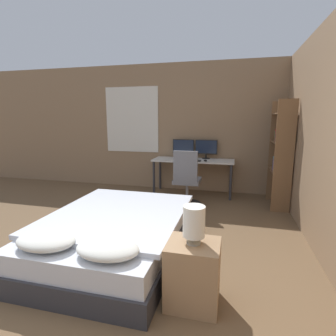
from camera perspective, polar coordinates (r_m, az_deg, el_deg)
name	(u,v)px	position (r m, az deg, el deg)	size (l,w,h in m)	color
wall_back	(181,128)	(5.72, 2.75, 8.70)	(12.00, 0.08, 2.70)	#8E7051
bed	(115,234)	(3.18, -11.51, -13.99)	(1.49, 2.04, 0.55)	#2D2D33
nightstand	(193,274)	(2.39, 5.45, -21.92)	(0.44, 0.39, 0.55)	#997551
bedside_lamp	(194,222)	(2.17, 5.68, -11.58)	(0.18, 0.18, 0.32)	gray
desk	(193,164)	(5.39, 5.48, 0.92)	(1.64, 0.57, 0.73)	beige
monitor_left	(183,147)	(5.57, 3.37, 4.52)	(0.46, 0.16, 0.39)	black
monitor_right	(206,148)	(5.50, 8.31, 4.35)	(0.46, 0.16, 0.39)	black
keyboard	(192,161)	(5.20, 5.19, 1.63)	(0.36, 0.13, 0.02)	black
computer_mouse	(205,161)	(5.16, 8.16, 1.61)	(0.07, 0.05, 0.04)	black
office_chair	(187,184)	(4.68, 4.07, -3.45)	(0.52, 0.52, 1.02)	black
bookshelf	(281,151)	(4.92, 23.46, 3.48)	(0.30, 0.72, 1.86)	brown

